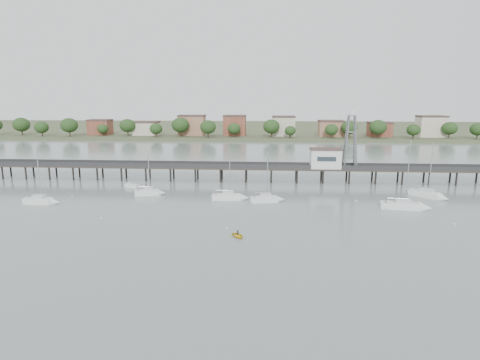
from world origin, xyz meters
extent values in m
plane|color=slate|center=(0.00, 0.00, 0.00)|extent=(500.00, 500.00, 0.00)
cube|color=#2D2823|center=(0.00, 60.00, 3.75)|extent=(150.00, 5.00, 0.50)
cube|color=#333335|center=(0.00, 57.60, 4.55)|extent=(150.00, 0.12, 1.10)
cube|color=#333335|center=(0.00, 62.40, 4.55)|extent=(150.00, 0.12, 1.10)
cylinder|color=black|center=(0.00, 58.10, 1.80)|extent=(0.50, 0.50, 4.40)
cylinder|color=black|center=(0.00, 61.90, 1.80)|extent=(0.50, 0.50, 4.40)
cube|color=silver|center=(25.00, 60.00, 6.50)|extent=(8.00, 5.00, 5.00)
cube|color=#4C3833|center=(25.00, 60.00, 9.15)|extent=(8.40, 5.40, 0.30)
cube|color=slate|center=(31.50, 60.00, 18.15)|extent=(1.80, 1.80, 0.30)
cube|color=silver|center=(31.50, 60.00, 18.90)|extent=(0.90, 0.90, 1.20)
cube|color=white|center=(-18.77, 41.76, 0.48)|extent=(5.15, 2.87, 1.65)
cone|color=white|center=(-15.80, 42.40, 0.47)|extent=(2.38, 2.28, 1.89)
cube|color=silver|center=(-18.77, 41.76, 1.65)|extent=(2.43, 1.93, 0.75)
cylinder|color=#A5A8AA|center=(-18.44, 41.83, 5.86)|extent=(0.18, 0.18, 9.12)
cylinder|color=#A5A8AA|center=(-19.57, 41.59, 2.20)|extent=(2.80, 0.71, 0.12)
cube|color=white|center=(46.49, 44.61, 0.48)|extent=(6.02, 6.07, 1.65)
cone|color=white|center=(49.19, 41.87, 0.48)|extent=(3.51, 3.51, 2.39)
cube|color=silver|center=(46.49, 44.61, 1.65)|extent=(3.28, 3.29, 0.75)
cylinder|color=#A5A8AA|center=(46.79, 44.31, 7.07)|extent=(0.18, 0.18, 11.54)
cylinder|color=#A5A8AA|center=(45.77, 45.35, 2.20)|extent=(2.60, 2.65, 0.12)
cube|color=white|center=(-40.16, 32.48, 0.48)|extent=(5.66, 2.40, 1.65)
cone|color=white|center=(-36.68, 32.33, 0.48)|extent=(2.41, 2.26, 2.17)
cube|color=silver|center=(-40.16, 32.48, 1.65)|extent=(2.55, 1.84, 0.75)
cylinder|color=#A5A8AA|center=(-39.78, 32.47, 6.52)|extent=(0.18, 0.18, 10.45)
cylinder|color=#A5A8AA|center=(-41.09, 32.52, 2.20)|extent=(3.25, 0.26, 0.12)
cube|color=white|center=(9.05, 37.41, 0.48)|extent=(5.63, 3.24, 1.65)
cone|color=white|center=(12.27, 38.18, 0.48)|extent=(2.63, 2.52, 2.06)
cube|color=silver|center=(9.05, 37.41, 1.65)|extent=(2.67, 2.15, 0.75)
cylinder|color=#A5A8AA|center=(9.41, 37.50, 6.26)|extent=(0.18, 0.18, 9.93)
cylinder|color=#A5A8AA|center=(8.20, 37.21, 2.20)|extent=(3.03, 0.84, 0.12)
cube|color=white|center=(37.69, 33.90, 0.48)|extent=(7.27, 3.74, 1.65)
cone|color=white|center=(41.97, 33.23, 0.48)|extent=(3.27, 3.11, 2.70)
cube|color=silver|center=(37.69, 33.90, 1.65)|extent=(3.38, 2.61, 0.75)
cylinder|color=#A5A8AA|center=(38.16, 33.83, 7.80)|extent=(0.18, 0.18, 13.01)
cylinder|color=#A5A8AA|center=(36.55, 34.08, 2.20)|extent=(4.02, 0.74, 0.12)
cube|color=white|center=(0.56, 38.91, 0.48)|extent=(5.82, 2.53, 1.65)
cone|color=white|center=(4.12, 39.10, 0.48)|extent=(2.50, 2.35, 2.22)
cube|color=silver|center=(0.56, 38.91, 1.65)|extent=(2.63, 1.91, 0.75)
cylinder|color=#A5A8AA|center=(0.96, 38.93, 6.65)|extent=(0.18, 0.18, 10.69)
cylinder|color=#A5A8AA|center=(-0.38, 38.85, 2.20)|extent=(3.33, 0.31, 0.12)
cube|color=white|center=(-25.53, 49.93, 0.34)|extent=(3.82, 2.44, 0.98)
cube|color=silver|center=(-26.28, 50.16, 0.93)|extent=(1.47, 1.47, 0.59)
imported|color=yellow|center=(4.62, 14.43, 0.00)|extent=(2.08, 1.66, 2.93)
imported|color=black|center=(4.62, 14.43, 0.00)|extent=(0.59, 1.04, 0.24)
ellipsoid|color=beige|center=(-22.34, 22.78, 0.08)|extent=(0.56, 0.56, 0.39)
ellipsoid|color=beige|center=(-36.18, 39.12, 0.08)|extent=(0.56, 0.56, 0.39)
ellipsoid|color=beige|center=(2.47, 18.51, 0.08)|extent=(0.56, 0.56, 0.39)
ellipsoid|color=beige|center=(-15.75, 40.65, 0.08)|extent=(0.56, 0.56, 0.39)
ellipsoid|color=beige|center=(29.39, 39.76, 0.08)|extent=(0.56, 0.56, 0.39)
ellipsoid|color=beige|center=(43.74, 23.72, 0.08)|extent=(0.56, 0.56, 0.39)
ellipsoid|color=beige|center=(-2.51, 37.35, 0.08)|extent=(0.56, 0.56, 0.39)
cube|color=#475133|center=(0.00, 245.00, 0.50)|extent=(500.00, 170.00, 1.40)
cube|color=brown|center=(-90.00, 183.00, 5.70)|extent=(13.00, 10.50, 9.00)
cube|color=brown|center=(-62.00, 183.00, 5.70)|extent=(13.00, 10.50, 9.00)
cube|color=brown|center=(-35.00, 183.00, 5.70)|extent=(13.00, 10.50, 9.00)
cube|color=brown|center=(-10.00, 183.00, 5.70)|extent=(13.00, 10.50, 9.00)
cube|color=brown|center=(18.00, 183.00, 5.70)|extent=(13.00, 10.50, 9.00)
cube|color=brown|center=(45.00, 183.00, 5.70)|extent=(13.00, 10.50, 9.00)
cube|color=brown|center=(72.00, 183.00, 5.70)|extent=(13.00, 10.50, 9.00)
cube|color=brown|center=(100.00, 183.00, 5.70)|extent=(13.00, 10.50, 9.00)
ellipsoid|color=#1B3917|center=(-120.00, 171.00, 6.00)|extent=(8.00, 8.00, 6.80)
ellipsoid|color=#1B3917|center=(0.00, 171.00, 6.00)|extent=(8.00, 8.00, 6.80)
ellipsoid|color=#1B3917|center=(120.00, 171.00, 6.00)|extent=(8.00, 8.00, 6.80)
camera|label=1|loc=(9.50, -49.01, 22.83)|focal=30.00mm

